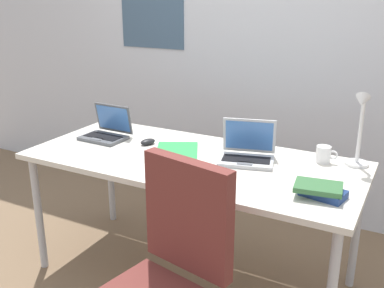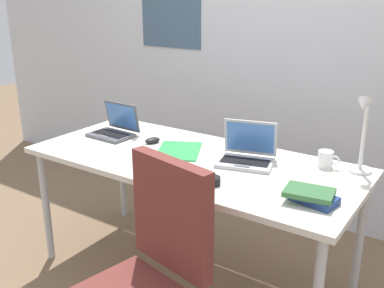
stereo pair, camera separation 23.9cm
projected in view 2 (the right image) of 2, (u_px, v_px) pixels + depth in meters
ground_plane at (192, 275)px, 2.66m from camera, size 12.00×12.00×0.00m
wall_back at (280, 36)px, 3.10m from camera, size 6.00×0.13×2.60m
desk at (192, 168)px, 2.44m from camera, size 1.80×0.80×0.74m
desk_lamp at (362, 135)px, 2.15m from camera, size 0.12×0.18×0.40m
laptop_back_right at (247, 155)px, 2.34m from camera, size 0.33×0.29×0.21m
laptop_by_keyboard at (114, 129)px, 2.78m from camera, size 0.27×0.23×0.20m
computer_mouse at (153, 140)px, 2.65m from camera, size 0.09×0.11×0.03m
cell_phone at (160, 166)px, 2.30m from camera, size 0.11×0.15×0.01m
headphones at (200, 178)px, 2.12m from camera, size 0.21×0.18×0.04m
book_stack at (312, 196)px, 1.90m from camera, size 0.23×0.17×0.06m
paper_folder_front_left at (179, 151)px, 2.52m from camera, size 0.34×0.38×0.01m
coffee_mug at (326, 159)px, 2.28m from camera, size 0.11×0.08×0.09m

